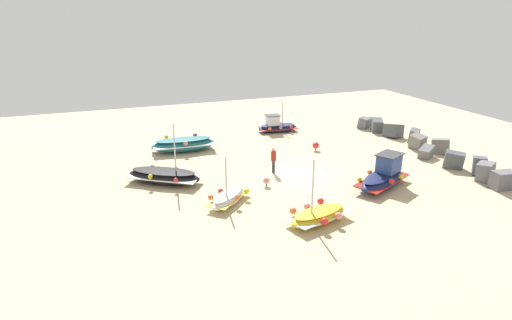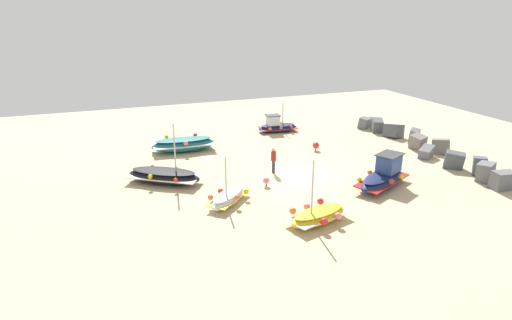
{
  "view_description": "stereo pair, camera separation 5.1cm",
  "coord_description": "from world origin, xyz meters",
  "px_view_note": "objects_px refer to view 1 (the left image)",
  "views": [
    {
      "loc": [
        22.7,
        -11.45,
        9.57
      ],
      "look_at": [
        -0.95,
        -2.46,
        0.9
      ],
      "focal_mm": 30.93,
      "sensor_mm": 36.0,
      "label": 1
    },
    {
      "loc": [
        22.71,
        -11.41,
        9.57
      ],
      "look_at": [
        -0.95,
        -2.46,
        0.9
      ],
      "focal_mm": 30.93,
      "sensor_mm": 36.0,
      "label": 2
    }
  ],
  "objects_px": {
    "fishing_boat_1": "(384,176)",
    "person_walking": "(274,158)",
    "mooring_buoy_0": "(266,181)",
    "mooring_buoy_1": "(316,145)",
    "fishing_boat_0": "(164,176)",
    "fishing_boat_2": "(319,215)",
    "fishing_boat_3": "(183,144)",
    "fishing_boat_4": "(229,197)",
    "fishing_boat_5": "(277,126)"
  },
  "relations": [
    {
      "from": "fishing_boat_1",
      "to": "person_walking",
      "type": "xyz_separation_m",
      "value": [
        -4.29,
        -4.94,
        0.31
      ]
    },
    {
      "from": "person_walking",
      "to": "mooring_buoy_0",
      "type": "relative_size",
      "value": 3.0
    },
    {
      "from": "mooring_buoy_0",
      "to": "mooring_buoy_1",
      "type": "distance_m",
      "value": 7.63
    },
    {
      "from": "fishing_boat_0",
      "to": "mooring_buoy_1",
      "type": "xyz_separation_m",
      "value": [
        -2.39,
        11.18,
        -0.05
      ]
    },
    {
      "from": "mooring_buoy_0",
      "to": "person_walking",
      "type": "bearing_deg",
      "value": 146.69
    },
    {
      "from": "fishing_boat_2",
      "to": "person_walking",
      "type": "bearing_deg",
      "value": 68.68
    },
    {
      "from": "mooring_buoy_0",
      "to": "mooring_buoy_1",
      "type": "xyz_separation_m",
      "value": [
        -4.95,
        5.81,
        0.05
      ]
    },
    {
      "from": "fishing_boat_0",
      "to": "fishing_boat_2",
      "type": "height_order",
      "value": "fishing_boat_0"
    },
    {
      "from": "fishing_boat_3",
      "to": "fishing_boat_4",
      "type": "relative_size",
      "value": 1.58
    },
    {
      "from": "fishing_boat_2",
      "to": "fishing_boat_0",
      "type": "bearing_deg",
      "value": 111.94
    },
    {
      "from": "person_walking",
      "to": "mooring_buoy_0",
      "type": "distance_m",
      "value": 2.31
    },
    {
      "from": "fishing_boat_0",
      "to": "fishing_boat_3",
      "type": "bearing_deg",
      "value": -77.83
    },
    {
      "from": "fishing_boat_0",
      "to": "fishing_boat_5",
      "type": "height_order",
      "value": "fishing_boat_0"
    },
    {
      "from": "person_walking",
      "to": "fishing_boat_4",
      "type": "bearing_deg",
      "value": 45.17
    },
    {
      "from": "fishing_boat_4",
      "to": "person_walking",
      "type": "bearing_deg",
      "value": -4.65
    },
    {
      "from": "fishing_boat_3",
      "to": "mooring_buoy_1",
      "type": "relative_size",
      "value": 7.27
    },
    {
      "from": "fishing_boat_2",
      "to": "mooring_buoy_0",
      "type": "relative_size",
      "value": 6.54
    },
    {
      "from": "fishing_boat_3",
      "to": "fishing_boat_5",
      "type": "bearing_deg",
      "value": 18.94
    },
    {
      "from": "fishing_boat_2",
      "to": "fishing_boat_1",
      "type": "bearing_deg",
      "value": 9.09
    },
    {
      "from": "mooring_buoy_1",
      "to": "fishing_boat_2",
      "type": "bearing_deg",
      "value": -27.45
    },
    {
      "from": "fishing_boat_0",
      "to": "mooring_buoy_1",
      "type": "distance_m",
      "value": 11.43
    },
    {
      "from": "fishing_boat_2",
      "to": "fishing_boat_5",
      "type": "relative_size",
      "value": 1.05
    },
    {
      "from": "fishing_boat_3",
      "to": "fishing_boat_1",
      "type": "bearing_deg",
      "value": -46.69
    },
    {
      "from": "fishing_boat_3",
      "to": "fishing_boat_0",
      "type": "bearing_deg",
      "value": -110.28
    },
    {
      "from": "fishing_boat_4",
      "to": "fishing_boat_1",
      "type": "bearing_deg",
      "value": -51.15
    },
    {
      "from": "fishing_boat_1",
      "to": "fishing_boat_4",
      "type": "bearing_deg",
      "value": 147.13
    },
    {
      "from": "fishing_boat_4",
      "to": "mooring_buoy_0",
      "type": "xyz_separation_m",
      "value": [
        -1.49,
        2.7,
        -0.0
      ]
    },
    {
      "from": "fishing_boat_1",
      "to": "mooring_buoy_0",
      "type": "relative_size",
      "value": 8.11
    },
    {
      "from": "fishing_boat_4",
      "to": "fishing_boat_5",
      "type": "bearing_deg",
      "value": 11.62
    },
    {
      "from": "fishing_boat_1",
      "to": "person_walking",
      "type": "height_order",
      "value": "fishing_boat_1"
    },
    {
      "from": "fishing_boat_3",
      "to": "mooring_buoy_1",
      "type": "bearing_deg",
      "value": -17.73
    },
    {
      "from": "person_walking",
      "to": "fishing_boat_2",
      "type": "bearing_deg",
      "value": 89.59
    },
    {
      "from": "fishing_boat_0",
      "to": "fishing_boat_5",
      "type": "relative_size",
      "value": 1.34
    },
    {
      "from": "fishing_boat_2",
      "to": "mooring_buoy_0",
      "type": "xyz_separation_m",
      "value": [
        -5.05,
        -0.61,
        -0.01
      ]
    },
    {
      "from": "fishing_boat_0",
      "to": "fishing_boat_2",
      "type": "relative_size",
      "value": 1.28
    },
    {
      "from": "fishing_boat_0",
      "to": "fishing_boat_2",
      "type": "distance_m",
      "value": 9.68
    },
    {
      "from": "fishing_boat_0",
      "to": "fishing_boat_5",
      "type": "bearing_deg",
      "value": -107.9
    },
    {
      "from": "fishing_boat_0",
      "to": "mooring_buoy_1",
      "type": "relative_size",
      "value": 7.18
    },
    {
      "from": "mooring_buoy_1",
      "to": "fishing_boat_5",
      "type": "bearing_deg",
      "value": -174.33
    },
    {
      "from": "fishing_boat_2",
      "to": "mooring_buoy_0",
      "type": "bearing_deg",
      "value": 80.69
    },
    {
      "from": "mooring_buoy_0",
      "to": "fishing_boat_3",
      "type": "bearing_deg",
      "value": -159.7
    },
    {
      "from": "fishing_boat_0",
      "to": "fishing_boat_4",
      "type": "xyz_separation_m",
      "value": [
        4.04,
        2.67,
        -0.1
      ]
    },
    {
      "from": "fishing_boat_5",
      "to": "mooring_buoy_0",
      "type": "relative_size",
      "value": 6.23
    },
    {
      "from": "fishing_boat_2",
      "to": "fishing_boat_5",
      "type": "distance_m",
      "value": 16.36
    },
    {
      "from": "fishing_boat_5",
      "to": "fishing_boat_3",
      "type": "bearing_deg",
      "value": 21.01
    },
    {
      "from": "fishing_boat_2",
      "to": "fishing_boat_5",
      "type": "xyz_separation_m",
      "value": [
        -15.69,
        4.63,
        0.12
      ]
    },
    {
      "from": "fishing_boat_5",
      "to": "mooring_buoy_0",
      "type": "distance_m",
      "value": 11.87
    },
    {
      "from": "fishing_boat_0",
      "to": "fishing_boat_2",
      "type": "bearing_deg",
      "value": 162.99
    },
    {
      "from": "fishing_boat_2",
      "to": "fishing_boat_5",
      "type": "height_order",
      "value": "fishing_boat_2"
    },
    {
      "from": "fishing_boat_3",
      "to": "fishing_boat_4",
      "type": "xyz_separation_m",
      "value": [
        9.67,
        0.33,
        -0.17
      ]
    }
  ]
}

